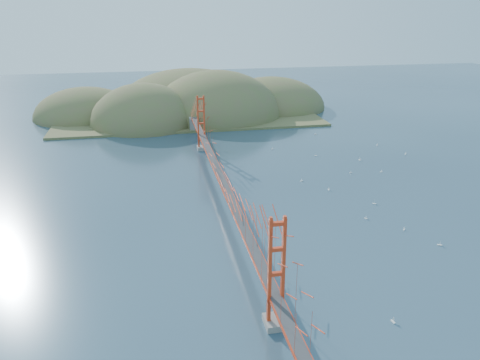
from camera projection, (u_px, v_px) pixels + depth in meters
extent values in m
plane|color=#283F51|center=(225.00, 204.00, 73.24)|extent=(320.00, 320.00, 0.00)
cube|color=gray|center=(275.00, 322.00, 45.58)|extent=(2.00, 2.40, 0.70)
cube|color=gray|center=(202.00, 148.00, 100.66)|extent=(2.00, 2.40, 0.70)
cube|color=red|center=(224.00, 185.00, 72.08)|extent=(1.40, 92.00, 0.16)
cube|color=red|center=(224.00, 186.00, 72.15)|extent=(1.33, 92.00, 0.24)
cube|color=#38383A|center=(224.00, 184.00, 72.04)|extent=(1.19, 92.00, 0.03)
cube|color=gray|center=(194.00, 124.00, 114.89)|extent=(2.20, 2.60, 3.30)
cube|color=brown|center=(188.00, 114.00, 131.91)|extent=(70.00, 40.00, 0.60)
ellipsoid|color=brown|center=(145.00, 124.00, 122.48)|extent=(28.00, 28.00, 21.00)
ellipsoid|color=brown|center=(217.00, 115.00, 131.60)|extent=(36.00, 36.00, 25.00)
ellipsoid|color=brown|center=(271.00, 107.00, 142.20)|extent=(32.00, 32.00, 18.00)
ellipsoid|color=brown|center=(86.00, 116.00, 130.60)|extent=(28.00, 28.00, 16.00)
ellipsoid|color=brown|center=(190.00, 105.00, 145.21)|extent=(44.00, 44.00, 22.00)
cube|color=white|center=(302.00, 181.00, 82.67)|extent=(0.54, 0.20, 0.10)
cylinder|color=white|center=(302.00, 180.00, 82.57)|extent=(0.02, 0.02, 0.58)
cube|color=white|center=(360.00, 160.00, 93.83)|extent=(0.22, 0.60, 0.11)
cylinder|color=white|center=(360.00, 158.00, 93.72)|extent=(0.02, 0.02, 0.64)
cube|color=white|center=(381.00, 172.00, 87.15)|extent=(0.52, 0.22, 0.09)
cylinder|color=white|center=(381.00, 171.00, 87.06)|extent=(0.01, 0.01, 0.54)
cube|color=white|center=(329.00, 190.00, 78.81)|extent=(0.27, 0.54, 0.09)
cylinder|color=white|center=(329.00, 188.00, 78.71)|extent=(0.02, 0.02, 0.57)
cube|color=white|center=(366.00, 218.00, 68.28)|extent=(0.39, 0.52, 0.09)
cylinder|color=white|center=(366.00, 217.00, 68.18)|extent=(0.01, 0.01, 0.55)
cube|color=white|center=(316.00, 156.00, 96.49)|extent=(0.55, 0.33, 0.10)
cylinder|color=white|center=(316.00, 154.00, 96.39)|extent=(0.02, 0.02, 0.57)
cube|color=white|center=(404.00, 230.00, 64.87)|extent=(0.45, 0.46, 0.09)
cylinder|color=white|center=(404.00, 228.00, 64.77)|extent=(0.01, 0.01, 0.53)
cube|color=white|center=(440.00, 245.00, 60.74)|extent=(0.61, 0.48, 0.11)
cylinder|color=white|center=(440.00, 243.00, 60.63)|extent=(0.02, 0.02, 0.65)
cube|color=white|center=(272.00, 149.00, 100.88)|extent=(0.52, 0.25, 0.09)
cylinder|color=white|center=(272.00, 148.00, 100.78)|extent=(0.01, 0.01, 0.54)
cube|color=white|center=(315.00, 134.00, 112.43)|extent=(0.60, 0.50, 0.11)
cylinder|color=white|center=(316.00, 133.00, 112.31)|extent=(0.02, 0.02, 0.65)
cube|color=white|center=(393.00, 322.00, 46.08)|extent=(0.25, 0.60, 0.11)
cylinder|color=white|center=(393.00, 319.00, 45.97)|extent=(0.02, 0.02, 0.64)
cube|color=white|center=(406.00, 154.00, 97.47)|extent=(0.56, 0.57, 0.11)
cylinder|color=white|center=(406.00, 153.00, 97.35)|extent=(0.02, 0.02, 0.65)
cube|color=white|center=(377.00, 145.00, 103.74)|extent=(0.23, 0.49, 0.09)
cylinder|color=white|center=(377.00, 144.00, 103.65)|extent=(0.01, 0.01, 0.52)
cube|color=white|center=(374.00, 204.00, 73.31)|extent=(0.56, 0.50, 0.10)
cylinder|color=white|center=(375.00, 202.00, 73.21)|extent=(0.02, 0.02, 0.62)
cube|color=white|center=(351.00, 173.00, 86.68)|extent=(0.51, 0.24, 0.09)
cylinder|color=white|center=(351.00, 172.00, 86.59)|extent=(0.01, 0.01, 0.54)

